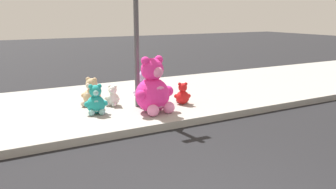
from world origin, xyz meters
name	(u,v)px	position (x,y,z in m)	size (l,w,h in m)	color
sidewalk	(85,107)	(0.00, 5.20, 0.07)	(28.00, 4.40, 0.15)	#9E9B93
sign_pole	(136,30)	(1.00, 4.40, 1.85)	(0.56, 0.11, 3.20)	#4C4C51
plush_pink_large	(153,90)	(1.10, 3.81, 0.63)	(0.92, 0.83, 1.20)	#F22D93
plush_teal	(96,102)	(-0.01, 4.28, 0.40)	(0.48, 0.44, 0.63)	teal
plush_red	(183,95)	(2.01, 4.11, 0.35)	(0.37, 0.37, 0.51)	red
plush_white	(113,97)	(0.54, 4.76, 0.34)	(0.34, 0.34, 0.47)	white
plush_lime	(153,91)	(1.52, 4.65, 0.40)	(0.46, 0.46, 0.64)	#8CD133
plush_lavender	(142,86)	(1.53, 5.33, 0.40)	(0.45, 0.48, 0.63)	#B28CD8
plush_tan	(91,95)	(0.11, 4.95, 0.41)	(0.47, 0.46, 0.66)	tan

